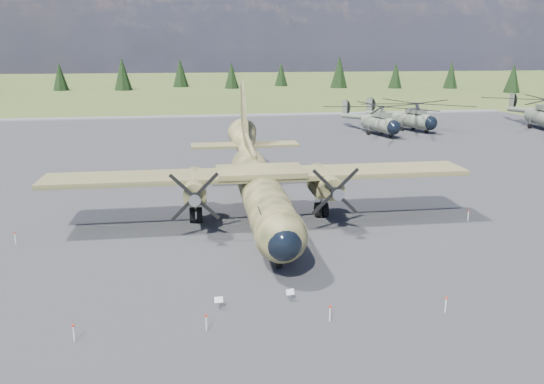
{
  "coord_description": "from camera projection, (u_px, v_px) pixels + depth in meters",
  "views": [
    {
      "loc": [
        -4.32,
        -36.15,
        12.98
      ],
      "look_at": [
        1.49,
        2.0,
        2.4
      ],
      "focal_mm": 35.0,
      "sensor_mm": 36.0,
      "label": 1
    }
  ],
  "objects": [
    {
      "name": "transport_plane",
      "position": [
        259.0,
        180.0,
        41.01
      ],
      "size": [
        31.59,
        28.77,
        10.45
      ],
      "rotation": [
        0.0,
        0.0,
        -0.01
      ],
      "color": "#3A3E22",
      "rests_on": "ground"
    },
    {
      "name": "helicopter_mid",
      "position": [
        414.0,
        111.0,
        83.55
      ],
      "size": [
        23.43,
        23.43,
        4.55
      ],
      "rotation": [
        0.0,
        0.0,
        0.4
      ],
      "color": "slate",
      "rests_on": "ground"
    },
    {
      "name": "apron",
      "position": [
        242.0,
        195.0,
        48.06
      ],
      "size": [
        120.0,
        120.0,
        0.04
      ],
      "primitive_type": "cube",
      "color": "slate",
      "rests_on": "ground"
    },
    {
      "name": "barrier_fence",
      "position": [
        250.0,
        226.0,
        38.25
      ],
      "size": [
        33.12,
        29.62,
        0.85
      ],
      "color": "silver",
      "rests_on": "ground"
    },
    {
      "name": "ground",
      "position": [
        256.0,
        232.0,
        38.52
      ],
      "size": [
        500.0,
        500.0,
        0.0
      ],
      "primitive_type": "plane",
      "color": "#525A28",
      "rests_on": "ground"
    },
    {
      "name": "info_placard_left",
      "position": [
        219.0,
        301.0,
        27.04
      ],
      "size": [
        0.44,
        0.19,
        0.69
      ],
      "rotation": [
        0.0,
        0.0,
        0.02
      ],
      "color": "gray",
      "rests_on": "ground"
    },
    {
      "name": "helicopter_near",
      "position": [
        380.0,
        114.0,
        79.6
      ],
      "size": [
        21.51,
        22.5,
        4.49
      ],
      "rotation": [
        0.0,
        0.0,
        0.25
      ],
      "color": "slate",
      "rests_on": "ground"
    },
    {
      "name": "helicopter_far",
      "position": [
        544.0,
        108.0,
        85.36
      ],
      "size": [
        21.93,
        24.15,
        4.98
      ],
      "rotation": [
        0.0,
        0.0,
        -0.13
      ],
      "color": "slate",
      "rests_on": "ground"
    },
    {
      "name": "treeline",
      "position": [
        208.0,
        198.0,
        29.86
      ],
      "size": [
        303.92,
        301.75,
        10.99
      ],
      "color": "black",
      "rests_on": "ground"
    },
    {
      "name": "info_placard_right",
      "position": [
        290.0,
        293.0,
        27.89
      ],
      "size": [
        0.47,
        0.27,
        0.69
      ],
      "rotation": [
        0.0,
        0.0,
        0.2
      ],
      "color": "gray",
      "rests_on": "ground"
    }
  ]
}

